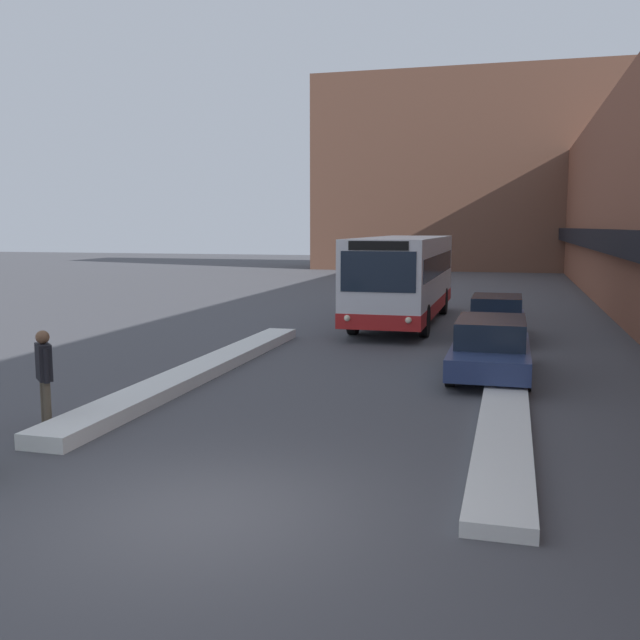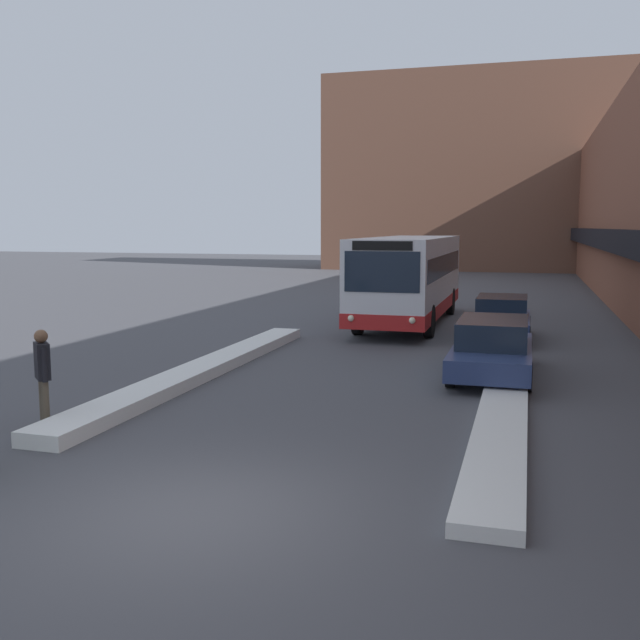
{
  "view_description": "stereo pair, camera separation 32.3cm",
  "coord_description": "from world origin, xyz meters",
  "views": [
    {
      "loc": [
        3.65,
        -7.9,
        3.6
      ],
      "look_at": [
        -0.51,
        7.47,
        1.52
      ],
      "focal_mm": 40.0,
      "sensor_mm": 36.0,
      "label": 1
    },
    {
      "loc": [
        3.96,
        -7.81,
        3.6
      ],
      "look_at": [
        -0.51,
        7.47,
        1.52
      ],
      "focal_mm": 40.0,
      "sensor_mm": 36.0,
      "label": 2
    }
  ],
  "objects": [
    {
      "name": "ground_plane",
      "position": [
        0.0,
        0.0,
        0.0
      ],
      "size": [
        160.0,
        160.0,
        0.0
      ],
      "primitive_type": "plane",
      "color": "#47474C"
    },
    {
      "name": "building_backdrop_far",
      "position": [
        0.0,
        54.4,
        8.05
      ],
      "size": [
        26.0,
        8.0,
        16.09
      ],
      "color": "brown",
      "rests_on": "ground_plane"
    },
    {
      "name": "snow_bank_left",
      "position": [
        -3.6,
        7.89,
        0.14
      ],
      "size": [
        0.9,
        12.58,
        0.28
      ],
      "color": "silver",
      "rests_on": "ground_plane"
    },
    {
      "name": "snow_bank_right",
      "position": [
        3.6,
        6.41,
        0.1
      ],
      "size": [
        0.9,
        12.51,
        0.2
      ],
      "color": "silver",
      "rests_on": "ground_plane"
    },
    {
      "name": "city_bus",
      "position": [
        -0.27,
        18.53,
        1.75
      ],
      "size": [
        2.67,
        10.6,
        3.22
      ],
      "color": "silver",
      "rests_on": "ground_plane"
    },
    {
      "name": "parked_car_front",
      "position": [
        3.2,
        9.67,
        0.71
      ],
      "size": [
        1.87,
        4.71,
        1.39
      ],
      "color": "navy",
      "rests_on": "ground_plane"
    },
    {
      "name": "parked_car_middle",
      "position": [
        3.2,
        15.61,
        0.7
      ],
      "size": [
        1.79,
        4.23,
        1.39
      ],
      "color": "navy",
      "rests_on": "ground_plane"
    },
    {
      "name": "pedestrian",
      "position": [
        -4.39,
        2.9,
        1.07
      ],
      "size": [
        0.49,
        0.49,
        1.77
      ],
      "rotation": [
        0.0,
        0.0,
        -0.77
      ],
      "color": "brown",
      "rests_on": "ground_plane"
    }
  ]
}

